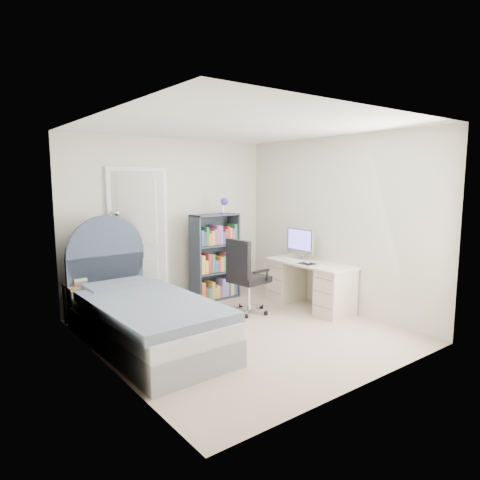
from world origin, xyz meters
TOP-DOWN VIEW (x-y plane):
  - room_shell at (0.00, 0.00)m, footprint 3.50×3.70m
  - door at (-0.64, 1.58)m, footprint 0.92×0.64m
  - bed at (-1.14, 0.38)m, footprint 1.14×2.33m
  - nightstand at (-1.49, 1.45)m, footprint 0.44×0.44m
  - floor_lamp at (-0.95, 1.68)m, footprint 0.21×0.21m
  - bookcase at (0.60, 1.44)m, footprint 0.77×0.32m
  - desk at (1.42, 0.22)m, footprint 0.56×1.40m
  - office_chair at (0.47, 0.54)m, footprint 0.57×0.58m

SIDE VIEW (x-z plane):
  - bed at x=-1.14m, z-range -0.39..1.03m
  - desk at x=1.42m, z-range -0.20..0.95m
  - nightstand at x=-1.49m, z-range 0.10..0.74m
  - office_chair at x=0.47m, z-range 0.05..1.12m
  - floor_lamp at x=-0.95m, z-range -0.13..1.33m
  - bookcase at x=0.60m, z-range -0.18..1.43m
  - door at x=-0.64m, z-range 0.00..2.06m
  - room_shell at x=0.00m, z-range -0.05..2.55m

